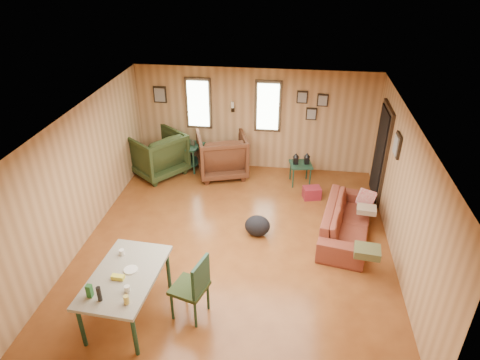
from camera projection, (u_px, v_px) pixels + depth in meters
The scene contains 11 objects.
room at pixel (249, 176), 7.50m from camera, with size 5.54×6.04×2.44m.
sofa at pixel (347, 216), 7.84m from camera, with size 2.05×0.60×0.80m, color brown.
recliner_brown at pixel (222, 152), 9.84m from camera, with size 1.08×1.01×1.11m, color #4C2817.
recliner_green at pixel (157, 152), 9.86m from camera, with size 1.09×1.02×1.12m, color #283518.
end_table at pixel (189, 152), 10.16m from camera, with size 0.75×0.72×0.77m.
side_table at pixel (301, 163), 9.48m from camera, with size 0.55×0.55×0.76m.
cooler at pixel (312, 193), 9.10m from camera, with size 0.41×0.33×0.26m.
backpack at pixel (257, 226), 7.91m from camera, with size 0.54×0.44×0.41m.
sofa_pillows at pixel (367, 226), 7.41m from camera, with size 0.56×1.78×0.36m.
dining_table at pixel (125, 279), 5.97m from camera, with size 0.99×1.54×0.98m.
dining_chair at pixel (194, 285), 6.01m from camera, with size 0.58×0.58×1.04m.
Camera 1 is at (0.88, -6.26, 4.82)m, focal length 32.00 mm.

